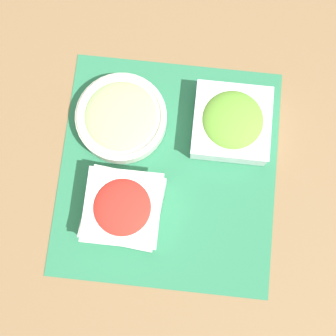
{
  "coord_description": "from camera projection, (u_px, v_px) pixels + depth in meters",
  "views": [
    {
      "loc": [
        0.19,
        0.02,
        0.97
      ],
      "look_at": [
        0.0,
        0.0,
        0.03
      ],
      "focal_mm": 50.0,
      "sensor_mm": 36.0,
      "label": 1
    }
  ],
  "objects": [
    {
      "name": "placemat",
      "position": [
        168.0,
        171.0,
        0.99
      ],
      "size": [
        0.48,
        0.46,
        0.0
      ],
      "color": "#2D7A51",
      "rests_on": "ground_plane"
    },
    {
      "name": "ground_plane",
      "position": [
        168.0,
        171.0,
        0.99
      ],
      "size": [
        3.0,
        3.0,
        0.0
      ],
      "primitive_type": "plane",
      "color": "olive"
    },
    {
      "name": "lettuce_bowl",
      "position": [
        232.0,
        122.0,
        0.97
      ],
      "size": [
        0.16,
        0.16,
        0.07
      ],
      "color": "white",
      "rests_on": "placemat"
    },
    {
      "name": "cucumber_bowl",
      "position": [
        121.0,
        117.0,
        0.98
      ],
      "size": [
        0.19,
        0.19,
        0.05
      ],
      "color": "silver",
      "rests_on": "placemat"
    },
    {
      "name": "tomato_bowl",
      "position": [
        123.0,
        209.0,
        0.93
      ],
      "size": [
        0.16,
        0.16,
        0.07
      ],
      "color": "white",
      "rests_on": "placemat"
    }
  ]
}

